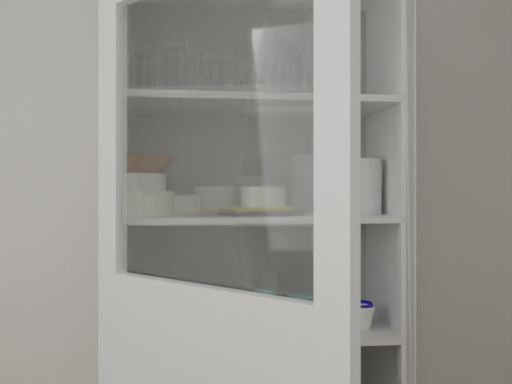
% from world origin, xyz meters
% --- Properties ---
extents(wall_back, '(3.60, 0.02, 2.60)m').
position_xyz_m(wall_back, '(0.00, 1.50, 1.30)').
color(wall_back, beige).
rests_on(wall_back, ground).
extents(pantry_cabinet, '(1.00, 0.45, 2.10)m').
position_xyz_m(pantry_cabinet, '(0.20, 1.34, 0.94)').
color(pantry_cabinet, silver).
rests_on(pantry_cabinet, floor).
extents(cupboard_door, '(0.63, 0.70, 2.00)m').
position_xyz_m(cupboard_door, '(-0.00, 0.71, 0.87)').
color(cupboard_door, silver).
rests_on(cupboard_door, floor).
extents(tumbler_0, '(0.09, 0.09, 0.15)m').
position_xyz_m(tumbler_0, '(-0.08, 1.15, 1.74)').
color(tumbler_0, silver).
rests_on(tumbler_0, shelf_glass).
extents(tumbler_1, '(0.07, 0.07, 0.13)m').
position_xyz_m(tumbler_1, '(-0.20, 1.15, 1.73)').
color(tumbler_1, silver).
rests_on(tumbler_1, shelf_glass).
extents(tumbler_2, '(0.10, 0.10, 0.15)m').
position_xyz_m(tumbler_2, '(0.03, 1.14, 1.74)').
color(tumbler_2, silver).
rests_on(tumbler_2, shelf_glass).
extents(tumbler_3, '(0.08, 0.08, 0.13)m').
position_xyz_m(tumbler_3, '(0.31, 1.15, 1.73)').
color(tumbler_3, silver).
rests_on(tumbler_3, shelf_glass).
extents(tumbler_4, '(0.09, 0.09, 0.13)m').
position_xyz_m(tumbler_4, '(0.44, 1.14, 1.73)').
color(tumbler_4, silver).
rests_on(tumbler_4, shelf_glass).
extents(tumbler_5, '(0.08, 0.08, 0.13)m').
position_xyz_m(tumbler_5, '(0.47, 1.12, 1.72)').
color(tumbler_5, silver).
rests_on(tumbler_5, shelf_glass).
extents(tumbler_6, '(0.08, 0.08, 0.14)m').
position_xyz_m(tumbler_6, '(0.45, 1.12, 1.73)').
color(tumbler_6, silver).
rests_on(tumbler_6, shelf_glass).
extents(tumbler_7, '(0.10, 0.10, 0.15)m').
position_xyz_m(tumbler_7, '(-0.21, 1.26, 1.73)').
color(tumbler_7, silver).
rests_on(tumbler_7, shelf_glass).
extents(tumbler_8, '(0.08, 0.08, 0.13)m').
position_xyz_m(tumbler_8, '(0.10, 1.26, 1.73)').
color(tumbler_8, silver).
rests_on(tumbler_8, shelf_glass).
extents(tumbler_9, '(0.10, 0.10, 0.15)m').
position_xyz_m(tumbler_9, '(-0.05, 1.29, 1.74)').
color(tumbler_9, silver).
rests_on(tumbler_9, shelf_glass).
extents(tumbler_10, '(0.09, 0.09, 0.15)m').
position_xyz_m(tumbler_10, '(0.05, 1.27, 1.73)').
color(tumbler_10, silver).
rests_on(tumbler_10, shelf_glass).
extents(tumbler_11, '(0.10, 0.10, 0.15)m').
position_xyz_m(tumbler_11, '(0.17, 1.25, 1.74)').
color(tumbler_11, silver).
rests_on(tumbler_11, shelf_glass).
extents(goblet_0, '(0.07, 0.07, 0.15)m').
position_xyz_m(goblet_0, '(-0.21, 1.34, 1.74)').
color(goblet_0, silver).
rests_on(goblet_0, shelf_glass).
extents(goblet_1, '(0.08, 0.08, 0.19)m').
position_xyz_m(goblet_1, '(0.25, 1.38, 1.76)').
color(goblet_1, silver).
rests_on(goblet_1, shelf_glass).
extents(goblet_2, '(0.07, 0.07, 0.16)m').
position_xyz_m(goblet_2, '(0.44, 1.37, 1.74)').
color(goblet_2, silver).
rests_on(goblet_2, shelf_glass).
extents(goblet_3, '(0.07, 0.07, 0.17)m').
position_xyz_m(goblet_3, '(0.51, 1.36, 1.74)').
color(goblet_3, silver).
rests_on(goblet_3, shelf_glass).
extents(plate_stack_front, '(0.24, 0.24, 0.08)m').
position_xyz_m(plate_stack_front, '(-0.21, 1.21, 1.30)').
color(plate_stack_front, white).
rests_on(plate_stack_front, shelf_plates).
extents(plate_stack_back, '(0.20, 0.20, 0.07)m').
position_xyz_m(plate_stack_back, '(-0.09, 1.36, 1.30)').
color(plate_stack_back, white).
rests_on(plate_stack_back, shelf_plates).
extents(cream_bowl, '(0.22, 0.22, 0.06)m').
position_xyz_m(cream_bowl, '(-0.21, 1.21, 1.37)').
color(cream_bowl, white).
rests_on(cream_bowl, plate_stack_front).
extents(terracotta_bowl, '(0.27, 0.27, 0.06)m').
position_xyz_m(terracotta_bowl, '(-0.21, 1.21, 1.43)').
color(terracotta_bowl, brown).
rests_on(terracotta_bowl, cream_bowl).
extents(glass_platter, '(0.41, 0.41, 0.02)m').
position_xyz_m(glass_platter, '(0.22, 1.25, 1.27)').
color(glass_platter, silver).
rests_on(glass_platter, shelf_plates).
extents(yellow_trivet, '(0.20, 0.20, 0.01)m').
position_xyz_m(yellow_trivet, '(0.22, 1.25, 1.29)').
color(yellow_trivet, yellow).
rests_on(yellow_trivet, glass_platter).
extents(white_ramekin, '(0.20, 0.20, 0.07)m').
position_xyz_m(white_ramekin, '(0.22, 1.25, 1.33)').
color(white_ramekin, white).
rests_on(white_ramekin, yellow_trivet).
extents(grey_bowl_stack, '(0.14, 0.14, 0.20)m').
position_xyz_m(grey_bowl_stack, '(0.59, 1.26, 1.36)').
color(grey_bowl_stack, silver).
rests_on(grey_bowl_stack, shelf_plates).
extents(mug_blue, '(0.12, 0.12, 0.09)m').
position_xyz_m(mug_blue, '(0.56, 1.21, 0.91)').
color(mug_blue, '#130EA2').
rests_on(mug_blue, shelf_mugs).
extents(mug_teal, '(0.11, 0.11, 0.10)m').
position_xyz_m(mug_teal, '(0.37, 1.34, 0.91)').
color(mug_teal, teal).
rests_on(mug_teal, shelf_mugs).
extents(mug_white, '(0.10, 0.10, 0.08)m').
position_xyz_m(mug_white, '(0.56, 1.18, 0.90)').
color(mug_white, white).
rests_on(mug_white, shelf_mugs).
extents(teal_jar, '(0.10, 0.10, 0.11)m').
position_xyz_m(teal_jar, '(0.23, 1.29, 0.92)').
color(teal_jar, teal).
rests_on(teal_jar, shelf_mugs).
extents(measuring_cups, '(0.10, 0.10, 0.04)m').
position_xyz_m(measuring_cups, '(0.03, 1.19, 0.88)').
color(measuring_cups, '#B4B4B4').
rests_on(measuring_cups, shelf_mugs).
extents(white_canister, '(0.14, 0.14, 0.13)m').
position_xyz_m(white_canister, '(-0.18, 1.30, 0.93)').
color(white_canister, white).
rests_on(white_canister, shelf_mugs).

